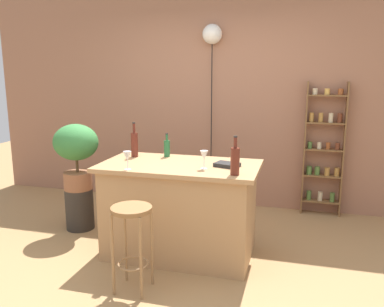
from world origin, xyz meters
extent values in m
plane|color=#A37A4C|center=(0.00, 0.00, 0.00)|extent=(12.00, 12.00, 0.00)
cube|color=#9E6B51|center=(0.00, 1.95, 1.40)|extent=(6.40, 0.10, 2.80)
cube|color=tan|center=(0.00, 0.30, 0.43)|extent=(1.36, 0.74, 0.86)
cube|color=tan|center=(0.00, 0.30, 0.88)|extent=(1.47, 0.80, 0.04)
cylinder|color=#997047|center=(-0.29, -0.54, 0.34)|extent=(0.02, 0.02, 0.67)
cylinder|color=#997047|center=(-0.06, -0.54, 0.34)|extent=(0.02, 0.02, 0.67)
cylinder|color=#997047|center=(-0.29, -0.31, 0.34)|extent=(0.02, 0.02, 0.67)
cylinder|color=#997047|center=(-0.06, -0.31, 0.34)|extent=(0.02, 0.02, 0.67)
torus|color=#997047|center=(-0.17, -0.43, 0.23)|extent=(0.25, 0.25, 0.02)
cylinder|color=olive|center=(-0.17, -0.43, 0.69)|extent=(0.33, 0.33, 0.03)
cube|color=brown|center=(1.13, 1.82, 0.81)|extent=(0.02, 0.13, 1.63)
cube|color=brown|center=(1.58, 1.82, 0.81)|extent=(0.02, 0.13, 1.63)
cube|color=brown|center=(1.35, 1.82, 0.16)|extent=(0.43, 0.13, 0.02)
cylinder|color=#4C7033|center=(1.21, 1.82, 0.23)|extent=(0.06, 0.06, 0.11)
cylinder|color=beige|center=(1.35, 1.82, 0.23)|extent=(0.06, 0.06, 0.11)
cylinder|color=#4C7033|center=(1.49, 1.81, 0.23)|extent=(0.06, 0.06, 0.11)
cube|color=brown|center=(1.35, 1.82, 0.49)|extent=(0.43, 0.13, 0.02)
cylinder|color=#4C7033|center=(1.20, 1.82, 0.55)|extent=(0.06, 0.06, 0.10)
cylinder|color=#4C7033|center=(1.29, 1.82, 0.55)|extent=(0.06, 0.06, 0.10)
cylinder|color=#AD7A38|center=(1.41, 1.81, 0.55)|extent=(0.06, 0.06, 0.10)
cylinder|color=#AD7A38|center=(1.52, 1.82, 0.55)|extent=(0.06, 0.06, 0.10)
cube|color=brown|center=(1.35, 1.82, 0.81)|extent=(0.43, 0.13, 0.02)
cylinder|color=#4C7033|center=(1.19, 1.82, 0.86)|extent=(0.05, 0.05, 0.08)
cylinder|color=beige|center=(1.30, 1.81, 0.86)|extent=(0.05, 0.05, 0.08)
cylinder|color=#994C23|center=(1.40, 1.82, 0.86)|extent=(0.05, 0.05, 0.08)
cylinder|color=brown|center=(1.51, 1.81, 0.86)|extent=(0.05, 0.05, 0.08)
cube|color=brown|center=(1.35, 1.82, 1.14)|extent=(0.43, 0.13, 0.02)
cylinder|color=#AD7A38|center=(1.19, 1.81, 1.20)|extent=(0.05, 0.05, 0.11)
cylinder|color=#AD7A38|center=(1.29, 1.81, 1.20)|extent=(0.05, 0.05, 0.11)
cylinder|color=beige|center=(1.41, 1.81, 1.20)|extent=(0.05, 0.05, 0.11)
cylinder|color=brown|center=(1.51, 1.82, 1.20)|extent=(0.05, 0.05, 0.11)
cube|color=brown|center=(1.35, 1.82, 1.46)|extent=(0.43, 0.13, 0.02)
cylinder|color=beige|center=(1.21, 1.82, 1.51)|extent=(0.06, 0.06, 0.07)
cylinder|color=gold|center=(1.35, 1.81, 1.51)|extent=(0.06, 0.06, 0.07)
cylinder|color=#994C23|center=(1.50, 1.81, 1.51)|extent=(0.06, 0.06, 0.07)
cylinder|color=#2D2823|center=(-1.28, 0.61, 0.23)|extent=(0.31, 0.31, 0.46)
cylinder|color=#935B3D|center=(-1.28, 0.61, 0.56)|extent=(0.31, 0.31, 0.19)
cylinder|color=brown|center=(-1.28, 0.61, 0.74)|extent=(0.03, 0.03, 0.16)
ellipsoid|color=#387F3D|center=(-1.28, 0.61, 0.99)|extent=(0.49, 0.45, 0.40)
cylinder|color=#236638|center=(-0.22, 0.58, 0.98)|extent=(0.06, 0.06, 0.16)
cylinder|color=#236638|center=(-0.22, 0.58, 1.09)|extent=(0.02, 0.02, 0.06)
cylinder|color=black|center=(-0.22, 0.58, 1.13)|extent=(0.03, 0.03, 0.01)
cylinder|color=#5B2319|center=(0.56, 0.04, 1.01)|extent=(0.08, 0.08, 0.23)
cylinder|color=#5B2319|center=(0.56, 0.04, 1.17)|extent=(0.03, 0.03, 0.09)
cylinder|color=black|center=(0.56, 0.04, 1.22)|extent=(0.03, 0.03, 0.01)
cylinder|color=#5B2319|center=(-0.53, 0.48, 1.02)|extent=(0.07, 0.07, 0.24)
cylinder|color=#5B2319|center=(-0.53, 0.48, 1.19)|extent=(0.03, 0.03, 0.09)
cylinder|color=black|center=(-0.53, 0.48, 1.24)|extent=(0.03, 0.03, 0.01)
cylinder|color=silver|center=(-0.38, -0.03, 0.90)|extent=(0.06, 0.06, 0.00)
cylinder|color=silver|center=(-0.38, -0.03, 0.94)|extent=(0.01, 0.01, 0.07)
cone|color=silver|center=(-0.38, -0.03, 1.02)|extent=(0.07, 0.07, 0.08)
cylinder|color=silver|center=(0.26, 0.18, 0.90)|extent=(0.06, 0.06, 0.00)
cylinder|color=silver|center=(0.26, 0.18, 0.94)|extent=(0.01, 0.01, 0.07)
cone|color=silver|center=(0.26, 0.18, 1.02)|extent=(0.07, 0.07, 0.08)
cube|color=black|center=(0.45, 0.31, 0.92)|extent=(0.24, 0.20, 0.03)
cylinder|color=black|center=(-0.05, 1.84, 1.09)|extent=(0.01, 0.01, 2.19)
sphere|color=white|center=(-0.05, 1.84, 2.19)|extent=(0.24, 0.24, 0.24)
camera|label=1|loc=(1.07, -3.18, 1.75)|focal=37.50mm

